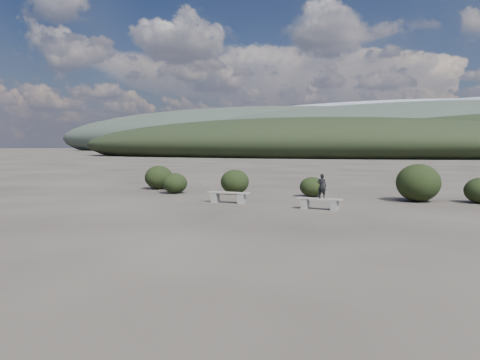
% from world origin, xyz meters
% --- Properties ---
extents(ground, '(1200.00, 1200.00, 0.00)m').
position_xyz_m(ground, '(0.00, 0.00, 0.00)').
color(ground, '#2F2A24').
rests_on(ground, ground).
extents(bench_left, '(1.75, 0.38, 0.44)m').
position_xyz_m(bench_left, '(-1.59, 5.64, 0.27)').
color(bench_left, gray).
rests_on(bench_left, ground).
extents(bench_right, '(1.65, 0.45, 0.41)m').
position_xyz_m(bench_right, '(2.22, 5.16, 0.25)').
color(bench_right, gray).
rests_on(bench_right, ground).
extents(seated_person, '(0.33, 0.23, 0.88)m').
position_xyz_m(seated_person, '(2.29, 5.15, 0.85)').
color(seated_person, black).
rests_on(seated_person, bench_right).
extents(shrub_a, '(1.20, 1.20, 0.98)m').
position_xyz_m(shrub_a, '(-5.56, 8.15, 0.49)').
color(shrub_a, black).
rests_on(shrub_a, ground).
extents(shrub_b, '(1.35, 1.35, 1.16)m').
position_xyz_m(shrub_b, '(-2.80, 9.05, 0.58)').
color(shrub_b, black).
rests_on(shrub_b, ground).
extents(shrub_c, '(1.11, 1.11, 0.89)m').
position_xyz_m(shrub_c, '(0.89, 9.27, 0.44)').
color(shrub_c, black).
rests_on(shrub_c, ground).
extents(shrub_d, '(1.76, 1.76, 1.54)m').
position_xyz_m(shrub_d, '(5.34, 9.14, 0.77)').
color(shrub_d, black).
rests_on(shrub_d, ground).
extents(shrub_e, '(1.22, 1.22, 1.02)m').
position_xyz_m(shrub_e, '(7.64, 9.50, 0.51)').
color(shrub_e, black).
rests_on(shrub_e, ground).
extents(shrub_f, '(1.47, 1.47, 1.24)m').
position_xyz_m(shrub_f, '(-7.51, 9.77, 0.62)').
color(shrub_f, black).
rests_on(shrub_f, ground).
extents(mountain_ridges, '(500.00, 400.00, 56.00)m').
position_xyz_m(mountain_ridges, '(-7.48, 339.06, 10.84)').
color(mountain_ridges, black).
rests_on(mountain_ridges, ground).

